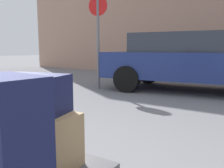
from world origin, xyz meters
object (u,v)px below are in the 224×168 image
at_px(duffel_bag_navy_topmost_pile, 31,94).
at_px(parked_car, 192,60).
at_px(duffel_bag_tan_stacked_top, 33,139).
at_px(no_parking_sign, 98,32).
at_px(suitcase_navy_rear_left, 8,136).

height_order(duffel_bag_navy_topmost_pile, parked_car, parked_car).
relative_size(duffel_bag_tan_stacked_top, duffel_bag_navy_topmost_pile, 1.31).
xyz_separation_m(duffel_bag_tan_stacked_top, no_parking_sign, (-2.65, 4.16, 0.96)).
bearing_deg(duffel_bag_navy_topmost_pile, parked_car, 82.40).
xyz_separation_m(suitcase_navy_rear_left, duffel_bag_navy_topmost_pile, (-0.16, 0.26, 0.15)).
height_order(parked_car, no_parking_sign, no_parking_sign).
bearing_deg(duffel_bag_tan_stacked_top, parked_car, 93.58).
xyz_separation_m(suitcase_navy_rear_left, parked_car, (-0.69, 5.41, 0.13)).
bearing_deg(no_parking_sign, duffel_bag_navy_topmost_pile, -57.48).
bearing_deg(parked_car, suitcase_navy_rear_left, -82.72).
bearing_deg(no_parking_sign, duffel_bag_tan_stacked_top, -57.48).
bearing_deg(suitcase_navy_rear_left, duffel_bag_tan_stacked_top, 126.57).
distance_m(suitcase_navy_rear_left, no_parking_sign, 5.31).
bearing_deg(duffel_bag_tan_stacked_top, suitcase_navy_rear_left, -61.39).
height_order(suitcase_navy_rear_left, parked_car, parked_car).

